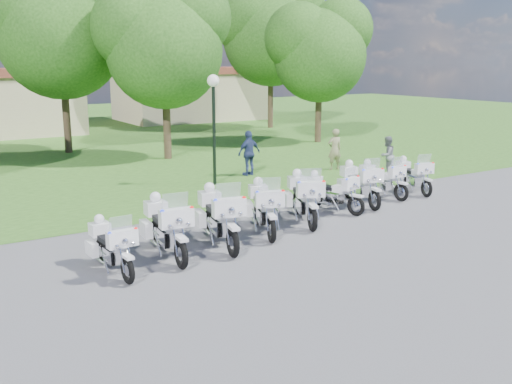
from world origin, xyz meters
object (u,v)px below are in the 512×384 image
lamp_post (214,102)px  bystander_a (335,150)px  bystander_c (249,153)px  motorcycle_2 (219,216)px  motorcycle_4 (303,197)px  motorcycle_0 (111,246)px  motorcycle_5 (332,191)px  motorcycle_8 (413,175)px  motorcycle_6 (359,183)px  motorcycle_1 (166,226)px  bystander_b (387,156)px  motorcycle_3 (263,207)px  motorcycle_7 (381,179)px

lamp_post → bystander_a: size_ratio=2.33×
bystander_c → bystander_a: bearing=159.4°
motorcycle_2 → bystander_c: bearing=-115.0°
motorcycle_4 → lamp_post: (0.16, 5.76, 2.36)m
lamp_post → bystander_c: 3.09m
motorcycle_0 → motorcycle_5: bearing=-171.3°
motorcycle_8 → bystander_c: (-3.40, 5.56, 0.30)m
motorcycle_6 → bystander_c: bystander_c is taller
motorcycle_8 → bystander_c: bystander_c is taller
motorcycle_1 → bystander_c: (6.71, 7.35, 0.20)m
bystander_a → bystander_c: bystander_c is taller
motorcycle_5 → bystander_b: bearing=-164.0°
motorcycle_1 → motorcycle_5: (5.97, 1.21, -0.10)m
motorcycle_0 → motorcycle_1: (1.45, 0.39, 0.12)m
motorcycle_1 → motorcycle_3: (3.00, 0.43, -0.01)m
motorcycle_2 → bystander_a: (8.98, 6.43, 0.14)m
motorcycle_2 → lamp_post: 7.52m
motorcycle_3 → motorcycle_7: bearing=-145.1°
motorcycle_8 → lamp_post: lamp_post is taller
motorcycle_5 → motorcycle_6: size_ratio=0.89×
motorcycle_0 → bystander_c: bearing=-139.9°
motorcycle_7 → bystander_b: bystander_b is taller
motorcycle_6 → bystander_a: bearing=-108.3°
motorcycle_8 → motorcycle_3: bearing=25.7°
motorcycle_6 → motorcycle_7: size_ratio=1.09×
motorcycle_2 → lamp_post: size_ratio=0.63×
motorcycle_3 → motorcycle_1: bearing=29.1°
lamp_post → motorcycle_5: bearing=-76.2°
motorcycle_1 → motorcycle_7: size_ratio=1.16×
bystander_b → bystander_c: 5.61m
motorcycle_6 → bystander_c: bearing=-70.6°
motorcycle_3 → bystander_a: bystander_a is taller
motorcycle_2 → motorcycle_5: motorcycle_2 is taller
motorcycle_0 → motorcycle_2: motorcycle_2 is taller
bystander_a → motorcycle_8: bearing=96.3°
motorcycle_5 → motorcycle_7: motorcycle_7 is taller
motorcycle_1 → motorcycle_6: bearing=-163.6°
motorcycle_7 → bystander_a: bystander_a is taller
motorcycle_2 → motorcycle_6: bearing=-156.0°
motorcycle_3 → motorcycle_6: (4.33, 1.03, -0.02)m
motorcycle_2 → motorcycle_6: 6.03m
motorcycle_2 → motorcycle_6: (5.87, 1.37, -0.06)m
motorcycle_6 → motorcycle_5: bearing=24.1°
motorcycle_1 → motorcycle_2: 1.46m
motorcycle_0 → bystander_a: 13.76m
bystander_b → motorcycle_7: bearing=30.5°
lamp_post → motorcycle_0: bearing=-131.8°
motorcycle_5 → bystander_c: bystander_c is taller
motorcycle_5 → lamp_post: size_ratio=0.52×
motorcycle_3 → motorcycle_6: size_ratio=0.99×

